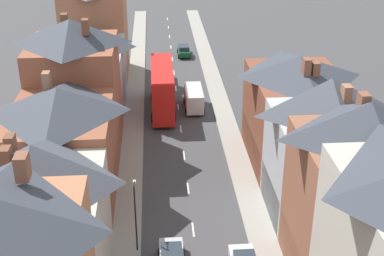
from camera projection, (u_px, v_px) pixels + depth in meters
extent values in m
cube|color=gray|center=(134.00, 122.00, 58.93)|extent=(2.20, 104.00, 0.14)
cube|color=gray|center=(225.00, 119.00, 59.59)|extent=(2.20, 104.00, 0.14)
cube|color=silver|center=(193.00, 229.00, 41.30)|extent=(0.14, 1.80, 0.01)
cube|color=silver|center=(188.00, 188.00, 46.70)|extent=(0.14, 1.80, 0.01)
cube|color=silver|center=(184.00, 155.00, 52.10)|extent=(0.14, 1.80, 0.01)
cube|color=silver|center=(181.00, 129.00, 57.49)|extent=(0.14, 1.80, 0.01)
cube|color=silver|center=(178.00, 107.00, 62.89)|extent=(0.14, 1.80, 0.01)
cube|color=silver|center=(176.00, 88.00, 68.28)|extent=(0.14, 1.80, 0.01)
cube|color=silver|center=(174.00, 73.00, 73.68)|extent=(0.14, 1.80, 0.01)
cube|color=silver|center=(172.00, 59.00, 79.08)|extent=(0.14, 1.80, 0.01)
cube|color=silver|center=(171.00, 47.00, 84.47)|extent=(0.14, 1.80, 0.01)
cube|color=silver|center=(170.00, 36.00, 89.87)|extent=(0.14, 1.80, 0.01)
cube|color=silver|center=(168.00, 27.00, 95.27)|extent=(0.14, 1.80, 0.01)
cube|color=silver|center=(167.00, 19.00, 100.66)|extent=(0.14, 1.80, 0.01)
cube|color=brown|center=(22.00, 167.00, 24.83)|extent=(0.60, 0.90, 1.26)
cube|color=#BCB7A8|center=(43.00, 234.00, 34.88)|extent=(8.00, 9.82, 7.26)
cube|color=black|center=(106.00, 256.00, 36.01)|extent=(0.12, 9.04, 3.20)
pyramid|color=#474C56|center=(33.00, 166.00, 32.68)|extent=(8.00, 9.82, 2.93)
cube|color=brown|center=(6.00, 159.00, 31.84)|extent=(0.60, 0.90, 1.53)
cube|color=brown|center=(11.00, 146.00, 33.50)|extent=(0.60, 0.90, 1.45)
cube|color=#935138|center=(64.00, 156.00, 43.75)|extent=(8.00, 10.21, 7.94)
cube|color=black|center=(115.00, 179.00, 45.03)|extent=(0.12, 9.40, 3.20)
pyramid|color=#383D47|center=(58.00, 100.00, 41.60)|extent=(8.00, 10.21, 2.00)
cube|color=#99664C|center=(47.00, 81.00, 43.32)|extent=(0.60, 0.90, 1.47)
cube|color=#935138|center=(77.00, 97.00, 51.62)|extent=(8.00, 8.65, 10.75)
cube|color=navy|center=(120.00, 130.00, 53.51)|extent=(0.12, 7.96, 3.20)
pyramid|color=#383D47|center=(70.00, 31.00, 48.82)|extent=(8.00, 8.65, 2.21)
cube|color=brown|center=(65.00, 20.00, 49.78)|extent=(0.60, 0.90, 1.26)
cube|color=brown|center=(85.00, 27.00, 47.51)|extent=(0.60, 0.90, 1.38)
cube|color=#ADB2B7|center=(89.00, 78.00, 61.47)|extent=(8.00, 11.54, 7.19)
cube|color=olive|center=(124.00, 93.00, 62.59)|extent=(0.12, 10.61, 3.20)
pyramid|color=#383D47|center=(85.00, 38.00, 59.44)|extent=(8.00, 11.54, 2.17)
cube|color=brown|center=(90.00, 38.00, 57.47)|extent=(0.60, 0.90, 1.04)
cube|color=brown|center=(84.00, 36.00, 57.52)|extent=(0.60, 0.90, 1.42)
cube|color=#B2704C|center=(96.00, 35.00, 69.90)|extent=(8.00, 9.29, 11.51)
cube|color=olive|center=(128.00, 64.00, 71.95)|extent=(0.12, 8.54, 3.20)
cube|color=brown|center=(355.00, 209.00, 34.79)|extent=(8.00, 7.19, 10.33)
cube|color=black|center=(291.00, 255.00, 36.07)|extent=(0.12, 6.61, 3.20)
pyramid|color=#383D47|center=(369.00, 120.00, 32.05)|extent=(8.00, 7.19, 2.34)
cube|color=brown|center=(363.00, 103.00, 32.98)|extent=(0.60, 0.90, 1.19)
cube|color=#ADB2B7|center=(322.00, 165.00, 41.58)|extent=(8.00, 7.12, 8.69)
cube|color=#1E5133|center=(270.00, 197.00, 42.51)|extent=(0.12, 6.55, 3.20)
pyramid|color=#474C56|center=(330.00, 97.00, 39.08)|extent=(8.00, 7.12, 2.87)
cube|color=#99664C|center=(346.00, 94.00, 37.70)|extent=(0.60, 0.90, 1.33)
cube|color=brown|center=(294.00, 119.00, 49.55)|extent=(8.00, 10.53, 8.53)
cube|color=maroon|center=(251.00, 146.00, 50.45)|extent=(0.12, 9.69, 3.20)
pyramid|color=#383D47|center=(299.00, 66.00, 47.31)|extent=(8.00, 10.53, 1.83)
cube|color=brown|center=(307.00, 67.00, 44.70)|extent=(0.60, 0.90, 1.52)
cube|color=brown|center=(315.00, 69.00, 44.89)|extent=(0.60, 0.90, 1.17)
cube|color=red|center=(163.00, 97.00, 61.21)|extent=(2.44, 10.80, 2.50)
cube|color=red|center=(162.00, 78.00, 60.17)|extent=(2.44, 10.58, 2.30)
cube|color=red|center=(162.00, 68.00, 59.65)|extent=(2.39, 10.37, 0.10)
cube|color=#28333D|center=(162.00, 80.00, 65.93)|extent=(2.20, 0.10, 1.20)
cube|color=#28333D|center=(161.00, 62.00, 64.94)|extent=(2.20, 0.10, 1.10)
cube|color=#28333D|center=(152.00, 96.00, 61.02)|extent=(0.06, 9.18, 0.90)
cube|color=#28333D|center=(152.00, 77.00, 60.05)|extent=(0.06, 9.18, 0.90)
cube|color=yellow|center=(161.00, 55.00, 64.59)|extent=(1.34, 0.08, 0.32)
cylinder|color=black|center=(152.00, 96.00, 64.64)|extent=(0.30, 1.00, 1.00)
cylinder|color=black|center=(172.00, 95.00, 64.79)|extent=(0.30, 1.00, 1.00)
cylinder|color=black|center=(153.00, 118.00, 58.95)|extent=(0.30, 1.00, 1.00)
cylinder|color=black|center=(175.00, 117.00, 59.11)|extent=(0.30, 1.00, 1.00)
cube|color=#28333D|center=(172.00, 254.00, 36.64)|extent=(1.46, 2.07, 0.60)
cylinder|color=black|center=(159.00, 252.00, 38.35)|extent=(0.20, 0.62, 0.62)
cylinder|color=black|center=(183.00, 251.00, 38.46)|extent=(0.20, 0.62, 0.62)
cube|color=#144728|center=(184.00, 51.00, 80.28)|extent=(1.70, 4.25, 0.70)
cube|color=#28333D|center=(184.00, 47.00, 79.81)|extent=(1.46, 2.13, 0.60)
cylinder|color=black|center=(178.00, 51.00, 81.57)|extent=(0.20, 0.62, 0.62)
cylinder|color=black|center=(189.00, 51.00, 81.68)|extent=(0.20, 0.62, 0.62)
cylinder|color=black|center=(179.00, 56.00, 79.19)|extent=(0.20, 0.62, 0.62)
cylinder|color=black|center=(190.00, 56.00, 79.30)|extent=(0.20, 0.62, 0.62)
cube|color=silver|center=(194.00, 98.00, 61.85)|extent=(1.96, 5.20, 2.10)
cube|color=#28333D|center=(192.00, 87.00, 64.01)|extent=(1.76, 0.10, 0.90)
cylinder|color=black|center=(185.00, 101.00, 63.62)|extent=(0.24, 0.72, 0.72)
cylinder|color=black|center=(201.00, 100.00, 63.75)|extent=(0.24, 0.72, 0.72)
cylinder|color=black|center=(186.00, 111.00, 60.81)|extent=(0.24, 0.72, 0.72)
cylinder|color=black|center=(203.00, 111.00, 60.94)|extent=(0.24, 0.72, 0.72)
cylinder|color=black|center=(136.00, 220.00, 37.77)|extent=(0.12, 0.12, 5.50)
cylinder|color=black|center=(134.00, 185.00, 37.03)|extent=(0.08, 0.90, 0.08)
cube|color=beige|center=(134.00, 182.00, 37.47)|extent=(0.20, 0.32, 0.20)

